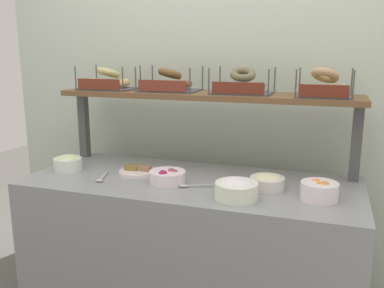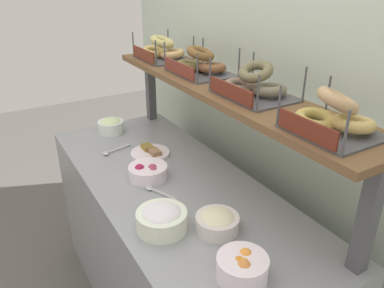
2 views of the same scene
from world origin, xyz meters
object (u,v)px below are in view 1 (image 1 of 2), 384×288
(serving_spoon_by_edge, at_px, (102,178))
(bagel_basket_plain, at_px, (108,82))
(bagel_basket_cinnamon_raisin, at_px, (169,83))
(bagel_basket_poppy, at_px, (242,85))
(bowl_potato_salad, at_px, (267,182))
(serving_spoon_near_plate, at_px, (190,186))
(serving_plate_white, at_px, (138,171))
(bowl_fruit_salad, at_px, (319,190))
(bagel_basket_sesame, at_px, (324,87))
(bowl_scallion_spread, at_px, (68,163))
(bowl_beet_salad, at_px, (168,177))
(bowl_cream_cheese, at_px, (236,189))

(serving_spoon_by_edge, distance_m, bagel_basket_plain, 0.64)
(bagel_basket_cinnamon_raisin, xyz_separation_m, bagel_basket_poppy, (0.42, -0.00, 0.00))
(bowl_potato_salad, xyz_separation_m, serving_spoon_near_plate, (-0.36, -0.09, -0.03))
(serving_plate_white, xyz_separation_m, serving_spoon_by_edge, (-0.13, -0.17, -0.00))
(bowl_fruit_salad, bearing_deg, bagel_basket_poppy, 140.49)
(bowl_fruit_salad, height_order, serving_plate_white, bowl_fruit_salad)
(bowl_potato_salad, distance_m, bagel_basket_sesame, 0.57)
(bowl_scallion_spread, distance_m, bagel_basket_cinnamon_raisin, 0.73)
(bowl_scallion_spread, xyz_separation_m, bagel_basket_sesame, (1.34, 0.30, 0.44))
(bowl_beet_salad, bearing_deg, bagel_basket_poppy, 50.41)
(bowl_potato_salad, height_order, bowl_scallion_spread, bowl_scallion_spread)
(bagel_basket_plain, bearing_deg, serving_spoon_near_plate, -29.79)
(bowl_beet_salad, relative_size, bagel_basket_poppy, 0.57)
(bowl_scallion_spread, distance_m, bowl_fruit_salad, 1.36)
(serving_spoon_near_plate, bearing_deg, bowl_potato_salad, 13.40)
(bagel_basket_sesame, bearing_deg, bowl_fruit_salad, -87.03)
(bagel_basket_sesame, bearing_deg, bowl_cream_cheese, -127.06)
(serving_spoon_by_edge, bearing_deg, bowl_potato_salad, 7.95)
(bowl_cream_cheese, bearing_deg, bowl_beet_salad, 163.17)
(serving_plate_white, bearing_deg, bowl_cream_cheese, -20.85)
(bowl_fruit_salad, height_order, bagel_basket_cinnamon_raisin, bagel_basket_cinnamon_raisin)
(serving_spoon_by_edge, xyz_separation_m, bagel_basket_sesame, (1.07, 0.39, 0.47))
(bowl_beet_salad, height_order, serving_spoon_near_plate, bowl_beet_salad)
(bowl_scallion_spread, height_order, bagel_basket_cinnamon_raisin, bagel_basket_cinnamon_raisin)
(serving_spoon_by_edge, distance_m, bagel_basket_poppy, 0.90)
(bowl_scallion_spread, height_order, bowl_beet_salad, bowl_scallion_spread)
(bowl_beet_salad, xyz_separation_m, bagel_basket_cinnamon_raisin, (-0.13, 0.36, 0.44))
(bowl_scallion_spread, height_order, bagel_basket_poppy, bagel_basket_poppy)
(bagel_basket_cinnamon_raisin, distance_m, bagel_basket_poppy, 0.42)
(bowl_fruit_salad, relative_size, bagel_basket_plain, 0.53)
(bowl_cream_cheese, xyz_separation_m, bagel_basket_plain, (-0.90, 0.46, 0.43))
(serving_plate_white, xyz_separation_m, bagel_basket_plain, (-0.29, 0.23, 0.46))
(bowl_beet_salad, distance_m, bagel_basket_sesame, 0.91)
(bagel_basket_plain, height_order, bagel_basket_cinnamon_raisin, same)
(serving_plate_white, distance_m, serving_spoon_by_edge, 0.21)
(bowl_cream_cheese, xyz_separation_m, bagel_basket_cinnamon_raisin, (-0.51, 0.48, 0.43))
(serving_spoon_by_edge, relative_size, bagel_basket_cinnamon_raisin, 0.52)
(bowl_scallion_spread, height_order, bagel_basket_sesame, bagel_basket_sesame)
(serving_spoon_near_plate, relative_size, serving_spoon_by_edge, 1.00)
(bowl_cream_cheese, height_order, bagel_basket_sesame, bagel_basket_sesame)
(bagel_basket_cinnamon_raisin, distance_m, bagel_basket_sesame, 0.85)
(bagel_basket_poppy, bearing_deg, serving_spoon_near_plate, -113.36)
(bowl_cream_cheese, bearing_deg, serving_spoon_by_edge, 175.28)
(serving_spoon_near_plate, bearing_deg, serving_spoon_by_edge, -176.29)
(bowl_fruit_salad, distance_m, bagel_basket_cinnamon_raisin, 1.04)
(bowl_fruit_salad, distance_m, bagel_basket_poppy, 0.72)
(bowl_cream_cheese, height_order, serving_spoon_by_edge, bowl_cream_cheese)
(bowl_beet_salad, xyz_separation_m, bowl_fruit_salad, (0.74, -0.01, 0.01))
(bowl_beet_salad, relative_size, bowl_fruit_salad, 1.10)
(bowl_cream_cheese, bearing_deg, bagel_basket_plain, 152.78)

